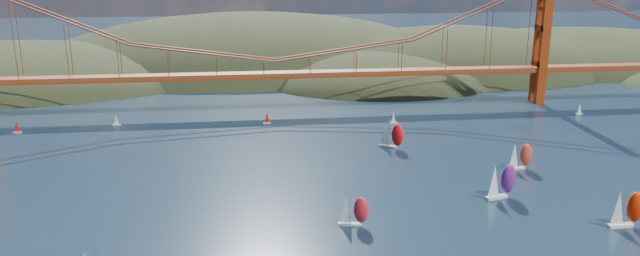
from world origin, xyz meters
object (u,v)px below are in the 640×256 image
object	(u,v)px
racer_rwb	(501,181)
racer_1	(626,208)
racer_0	(353,210)
racer_3	(520,156)
racer_5	(391,135)

from	to	relation	value
racer_rwb	racer_1	bearing A→B (deg)	-58.91
racer_0	racer_3	world-z (taller)	racer_3
racer_1	racer_5	distance (m)	83.89
racer_5	racer_3	bearing A→B (deg)	-5.92
racer_0	racer_1	distance (m)	68.78
racer_0	racer_5	distance (m)	67.22
racer_0	racer_1	world-z (taller)	racer_1
racer_1	racer_3	distance (m)	45.16
racer_1	racer_5	bearing A→B (deg)	118.33
racer_rwb	racer_5	bearing A→B (deg)	96.04
racer_3	racer_5	size ratio (longest dim) A/B	0.95
racer_3	racer_rwb	xyz separation A→B (m)	(-15.52, -22.26, 0.63)
racer_1	racer_rwb	xyz separation A→B (m)	(-23.74, 22.14, 0.15)
racer_1	racer_rwb	bearing A→B (deg)	133.95
racer_0	racer_3	bearing A→B (deg)	44.28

